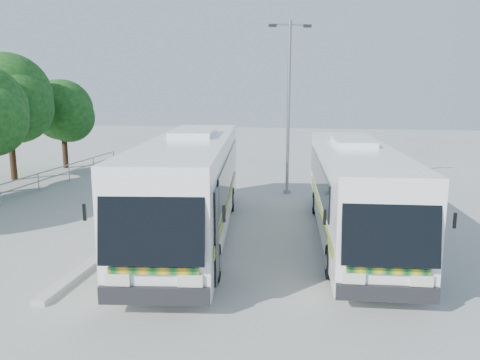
% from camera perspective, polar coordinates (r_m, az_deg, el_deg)
% --- Properties ---
extents(ground, '(100.00, 100.00, 0.00)m').
position_cam_1_polar(ground, '(17.02, -5.60, -6.94)').
color(ground, '#A5A59F').
rests_on(ground, ground).
extents(kerb_divider, '(0.40, 16.00, 0.15)m').
position_cam_1_polar(kerb_divider, '(19.51, -10.56, -4.51)').
color(kerb_divider, '#B2B2AD').
rests_on(kerb_divider, ground).
extents(railing, '(0.06, 22.00, 1.00)m').
position_cam_1_polar(railing, '(24.73, -25.91, -0.60)').
color(railing, gray).
rests_on(railing, ground).
extents(tree_far_d, '(5.62, 5.30, 7.33)m').
position_cam_1_polar(tree_far_d, '(30.15, -26.39, 9.05)').
color(tree_far_d, '#382314').
rests_on(tree_far_d, ground).
extents(tree_far_e, '(4.54, 4.28, 5.92)m').
position_cam_1_polar(tree_far_e, '(33.57, -20.76, 7.96)').
color(tree_far_e, '#382314').
rests_on(tree_far_e, ground).
extents(coach_main, '(4.30, 13.02, 3.55)m').
position_cam_1_polar(coach_main, '(16.69, -5.99, -0.40)').
color(coach_main, white).
rests_on(coach_main, ground).
extents(coach_adjacent, '(3.26, 11.93, 3.27)m').
position_cam_1_polar(coach_adjacent, '(16.82, 13.78, -1.10)').
color(coach_adjacent, white).
rests_on(coach_adjacent, ground).
extents(lamppost, '(2.04, 0.75, 8.49)m').
position_cam_1_polar(lamppost, '(23.46, 5.95, 9.59)').
color(lamppost, '#97999F').
rests_on(lamppost, ground).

